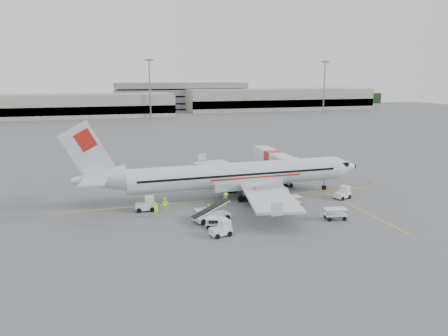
{
  "coord_description": "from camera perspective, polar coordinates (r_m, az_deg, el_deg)",
  "views": [
    {
      "loc": [
        -16.53,
        -53.16,
        15.95
      ],
      "look_at": [
        0.0,
        2.0,
        3.8
      ],
      "focal_mm": 35.0,
      "sensor_mm": 36.0,
      "label": 1
    }
  ],
  "objects": [
    {
      "name": "crew_c",
      "position": [
        54.56,
        0.23,
        -4.14
      ],
      "size": [
        1.24,
        1.25,
        1.73
      ],
      "primitive_type": "imported",
      "rotation": [
        0.0,
        0.0,
        2.35
      ],
      "color": "#A8E922",
      "rests_on": "ground"
    },
    {
      "name": "cart_loaded_b",
      "position": [
        47.02,
        -1.1,
        -7.19
      ],
      "size": [
        2.45,
        1.93,
        1.12
      ],
      "primitive_type": null,
      "rotation": [
        0.0,
        0.0,
        -0.35
      ],
      "color": "silver",
      "rests_on": "ground"
    },
    {
      "name": "crew_d",
      "position": [
        50.29,
        -1.97,
        -5.61
      ],
      "size": [
        0.97,
        0.44,
        1.63
      ],
      "primitive_type": "imported",
      "rotation": [
        0.0,
        0.0,
        3.18
      ],
      "color": "#A8E922",
      "rests_on": "ground"
    },
    {
      "name": "crew_a",
      "position": [
        51.13,
        -8.86,
        -5.39
      ],
      "size": [
        0.75,
        0.67,
        1.73
      ],
      "primitive_type": "imported",
      "rotation": [
        0.0,
        0.0,
        0.51
      ],
      "color": "#A8E922",
      "rests_on": "ground"
    },
    {
      "name": "ground",
      "position": [
        57.91,
        0.57,
        -4.07
      ],
      "size": [
        360.0,
        360.0,
        0.0
      ],
      "primitive_type": "plane",
      "color": "#56595B"
    },
    {
      "name": "cone_nose",
      "position": [
        70.17,
        18.58,
        -1.61
      ],
      "size": [
        0.36,
        0.36,
        0.58
      ],
      "primitive_type": "cone",
      "color": "#F34D15",
      "rests_on": "ground"
    },
    {
      "name": "tug_mid",
      "position": [
        44.68,
        -0.44,
        -7.87
      ],
      "size": [
        2.36,
        1.68,
        1.65
      ],
      "primitive_type": null,
      "rotation": [
        0.0,
        0.0,
        0.24
      ],
      "color": "silver",
      "rests_on": "ground"
    },
    {
      "name": "stripe_cross",
      "position": [
        56.79,
        16.72,
        -4.91
      ],
      "size": [
        0.2,
        20.0,
        0.01
      ],
      "primitive_type": "cube",
      "color": "yellow",
      "rests_on": "ground"
    },
    {
      "name": "stripe_lead",
      "position": [
        57.91,
        0.57,
        -4.07
      ],
      "size": [
        44.0,
        0.2,
        0.01
      ],
      "primitive_type": "cube",
      "color": "yellow",
      "rests_on": "ground"
    },
    {
      "name": "cart_empty_a",
      "position": [
        55.03,
        8.66,
        -4.36
      ],
      "size": [
        2.64,
        1.69,
        1.32
      ],
      "primitive_type": null,
      "rotation": [
        0.0,
        0.0,
        0.08
      ],
      "color": "silver",
      "rests_on": "ground"
    },
    {
      "name": "parking_garage",
      "position": [
        217.35,
        -5.73,
        9.49
      ],
      "size": [
        62.0,
        24.0,
        14.0
      ],
      "primitive_type": null,
      "color": "slate",
      "rests_on": "ground"
    },
    {
      "name": "cone_stbd",
      "position": [
        45.73,
        -0.5,
        -8.13
      ],
      "size": [
        0.34,
        0.34,
        0.55
      ],
      "primitive_type": "cone",
      "color": "#F34D15",
      "rests_on": "ground"
    },
    {
      "name": "jet_bridge",
      "position": [
        69.33,
        6.46,
        0.4
      ],
      "size": [
        3.64,
        16.81,
        4.39
      ],
      "primitive_type": null,
      "rotation": [
        0.0,
        0.0,
        -0.03
      ],
      "color": "silver",
      "rests_on": "ground"
    },
    {
      "name": "belt_loader",
      "position": [
        48.96,
        -1.56,
        -5.32
      ],
      "size": [
        5.67,
        3.16,
        2.9
      ],
      "primitive_type": null,
      "rotation": [
        0.0,
        0.0,
        0.23
      ],
      "color": "silver",
      "rests_on": "ground"
    },
    {
      "name": "cart_loaded_a",
      "position": [
        50.21,
        -2.61,
        -5.97
      ],
      "size": [
        2.17,
        1.38,
        1.09
      ],
      "primitive_type": null,
      "rotation": [
        0.0,
        0.0,
        0.08
      ],
      "color": "silver",
      "rests_on": "ground"
    },
    {
      "name": "mast_center",
      "position": [
        172.58,
        -9.66,
        10.1
      ],
      "size": [
        3.2,
        1.2,
        22.0
      ],
      "primitive_type": null,
      "color": "slate",
      "rests_on": "ground"
    },
    {
      "name": "tug_aft",
      "position": [
        53.51,
        -10.26,
        -4.62
      ],
      "size": [
        2.39,
        1.46,
        1.79
      ],
      "primitive_type": null,
      "rotation": [
        0.0,
        0.0,
        -0.06
      ],
      "color": "silver",
      "rests_on": "ground"
    },
    {
      "name": "treeline",
      "position": [
        229.12,
        -12.65,
        8.39
      ],
      "size": [
        300.0,
        3.0,
        6.0
      ],
      "primitive_type": null,
      "color": "black",
      "rests_on": "ground"
    },
    {
      "name": "terminal_west",
      "position": [
        185.01,
        -24.14,
        7.34
      ],
      "size": [
        110.0,
        22.0,
        9.0
      ],
      "primitive_type": null,
      "color": "gray",
      "rests_on": "ground"
    },
    {
      "name": "tug_fore",
      "position": [
        59.98,
        15.23,
        -3.11
      ],
      "size": [
        2.47,
        1.95,
        1.68
      ],
      "primitive_type": null,
      "rotation": [
        0.0,
        0.0,
        0.37
      ],
      "color": "silver",
      "rests_on": "ground"
    },
    {
      "name": "mast_east",
      "position": [
        196.57,
        12.94,
        10.17
      ],
      "size": [
        3.2,
        1.2,
        22.0
      ],
      "primitive_type": null,
      "color": "slate",
      "rests_on": "ground"
    },
    {
      "name": "crew_b",
      "position": [
        52.62,
        -7.66,
        -4.78
      ],
      "size": [
        1.08,
        0.95,
        1.86
      ],
      "primitive_type": "imported",
      "rotation": [
        0.0,
        0.0,
        -0.32
      ],
      "color": "#A8E922",
      "rests_on": "ground"
    },
    {
      "name": "terminal_east",
      "position": [
        216.51,
        6.99,
        8.93
      ],
      "size": [
        90.0,
        26.0,
        10.0
      ],
      "primitive_type": null,
      "color": "gray",
      "rests_on": "ground"
    },
    {
      "name": "aircraft",
      "position": [
        57.57,
        1.85,
        1.29
      ],
      "size": [
        39.21,
        30.97,
        10.68
      ],
      "primitive_type": null,
      "rotation": [
        0.0,
        0.0,
        0.02
      ],
      "color": "silver",
      "rests_on": "ground"
    },
    {
      "name": "cone_port",
      "position": [
        76.75,
        -3.46,
        0.15
      ],
      "size": [
        0.4,
        0.4,
        0.65
      ],
      "primitive_type": "cone",
      "color": "#F34D15",
      "rests_on": "ground"
    },
    {
      "name": "cart_empty_b",
      "position": [
        51.26,
        14.31,
        -5.83
      ],
      "size": [
        2.71,
        1.89,
        1.3
      ],
      "primitive_type": null,
      "rotation": [
        0.0,
        0.0,
        -0.17
      ],
      "color": "silver",
      "rests_on": "ground"
    }
  ]
}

